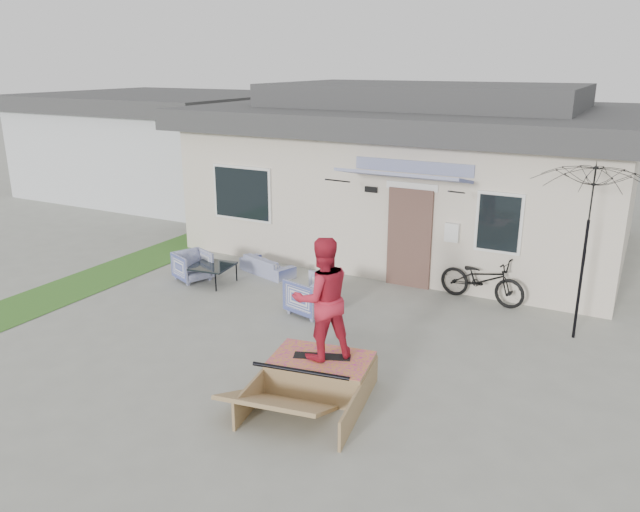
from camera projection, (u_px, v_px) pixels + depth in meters
The scene contains 13 objects.
ground at pixel (251, 360), 9.97m from camera, with size 90.00×90.00×0.00m, color gray.
grass_strip at pixel (109, 274), 13.98m from camera, with size 1.40×8.00×0.01m, color #316423.
house at pixel (422, 168), 16.12m from camera, with size 10.80×8.49×4.10m.
neighbor_house at pixel (164, 142), 22.56m from camera, with size 8.60×7.60×3.50m.
loveseat at pixel (267, 262), 13.95m from camera, with size 1.38×0.41×0.54m, color #3A4591.
armchair_left at pixel (193, 265), 13.53m from camera, with size 0.69×0.64×0.71m, color #3A4591.
armchair_right at pixel (311, 293), 11.73m from camera, with size 0.77×0.72×0.79m, color #3A4591.
coffee_table at pixel (212, 274), 13.38m from camera, with size 0.83×0.83×0.41m, color black.
bicycle at pixel (482, 275), 12.26m from camera, with size 0.61×1.75×1.12m, color black.
patio_umbrella at pixel (586, 241), 10.27m from camera, with size 1.98×1.83×2.20m.
skate_ramp at pixel (321, 373), 9.05m from camera, with size 1.43×1.90×0.48m, color olive, non-canonical shape.
skateboard at pixel (322, 356), 9.01m from camera, with size 0.83×0.21×0.05m, color black.
skater at pixel (322, 296), 8.74m from camera, with size 0.88×0.68×1.79m, color red.
Camera 1 is at (5.21, -7.43, 4.58)m, focal length 34.90 mm.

